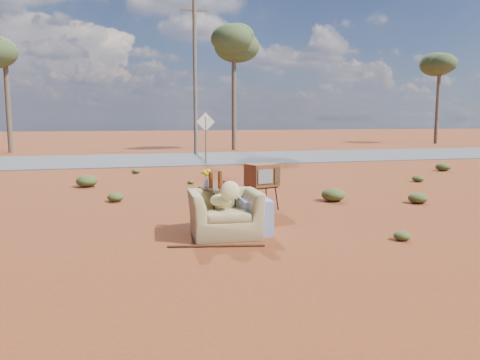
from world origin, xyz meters
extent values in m
plane|color=maroon|center=(0.00, 0.00, 0.00)|extent=(140.00, 140.00, 0.00)
cube|color=#565659|center=(0.00, 15.00, 0.02)|extent=(140.00, 7.00, 0.04)
imported|color=#9C8955|center=(-0.46, 0.04, 0.50)|extent=(1.19, 0.81, 1.01)
ellipsoid|color=#D4C782|center=(-0.51, 0.09, 0.58)|extent=(0.36, 0.36, 0.21)
ellipsoid|color=#D4C782|center=(-0.42, -0.16, 0.78)|extent=(0.32, 0.16, 0.32)
cube|color=navy|center=(0.08, 0.11, 0.29)|extent=(0.52, 0.77, 0.59)
cube|color=black|center=(0.80, 2.00, 0.49)|extent=(0.64, 0.56, 0.03)
cylinder|color=black|center=(0.62, 1.74, 0.25)|extent=(0.03, 0.03, 0.49)
cylinder|color=black|center=(1.10, 1.88, 0.25)|extent=(0.03, 0.03, 0.49)
cylinder|color=black|center=(0.51, 2.11, 0.25)|extent=(0.03, 0.03, 0.49)
cylinder|color=black|center=(0.99, 2.25, 0.25)|extent=(0.03, 0.03, 0.49)
cube|color=brown|center=(0.80, 2.00, 0.75)|extent=(0.73, 0.64, 0.48)
cube|color=slate|center=(0.80, 1.73, 0.75)|extent=(0.36, 0.13, 0.30)
cube|color=#472D19|center=(1.08, 1.82, 0.75)|extent=(0.14, 0.06, 0.34)
cube|color=#372514|center=(-0.48, 0.44, 0.73)|extent=(0.66, 0.66, 0.04)
cylinder|color=black|center=(-0.61, 0.17, 0.37)|extent=(0.03, 0.03, 0.73)
cylinder|color=black|center=(-0.22, 0.30, 0.37)|extent=(0.03, 0.03, 0.73)
cylinder|color=black|center=(-0.74, 0.57, 0.37)|extent=(0.03, 0.03, 0.73)
cylinder|color=black|center=(-0.34, 0.70, 0.37)|extent=(0.03, 0.03, 0.73)
cylinder|color=#54230E|center=(-0.61, 0.45, 0.89)|extent=(0.07, 0.07, 0.27)
cylinder|color=#54230E|center=(-0.47, 0.35, 0.90)|extent=(0.07, 0.07, 0.29)
cylinder|color=#2C5D28|center=(-0.41, 0.57, 0.88)|extent=(0.06, 0.06, 0.25)
cylinder|color=red|center=(-0.39, 0.36, 0.82)|extent=(0.07, 0.07, 0.14)
cylinder|color=silver|center=(-0.68, 0.54, 0.82)|extent=(0.08, 0.08, 0.15)
ellipsoid|color=yellow|center=(-0.68, 0.54, 0.99)|extent=(0.17, 0.17, 0.13)
cylinder|color=#4D2514|center=(-0.75, -0.64, 0.02)|extent=(1.45, 0.36, 0.04)
cylinder|color=brown|center=(1.50, 12.00, 1.00)|extent=(0.06, 0.06, 2.00)
cube|color=silver|center=(1.50, 12.00, 1.80)|extent=(0.78, 0.04, 0.78)
cylinder|color=brown|center=(-8.00, 22.00, 3.00)|extent=(0.28, 0.28, 6.00)
ellipsoid|color=#475B2F|center=(-8.00, 22.00, 5.50)|extent=(3.20, 3.20, 2.20)
cylinder|color=brown|center=(5.00, 21.00, 3.50)|extent=(0.28, 0.28, 7.00)
ellipsoid|color=#475B2F|center=(5.00, 21.00, 6.50)|extent=(3.20, 3.20, 2.20)
cylinder|color=brown|center=(22.00, 24.00, 3.25)|extent=(0.28, 0.28, 6.50)
ellipsoid|color=#475B2F|center=(22.00, 24.00, 6.00)|extent=(3.20, 3.20, 2.20)
cylinder|color=brown|center=(2.00, 17.50, 4.00)|extent=(0.20, 0.20, 8.00)
cube|color=brown|center=(2.00, 17.50, 7.50)|extent=(1.40, 0.10, 0.10)
ellipsoid|color=#495726|center=(4.50, 1.80, 0.12)|extent=(0.44, 0.44, 0.24)
ellipsoid|color=#495726|center=(-3.00, 6.50, 0.17)|extent=(0.60, 0.60, 0.33)
ellipsoid|color=#495726|center=(6.80, 5.00, 0.10)|extent=(0.36, 0.36, 0.20)
ellipsoid|color=#495726|center=(3.20, 8.00, 0.11)|extent=(0.40, 0.40, 0.22)
ellipsoid|color=#495726|center=(-1.50, 9.50, 0.08)|extent=(0.30, 0.30, 0.17)
camera|label=1|loc=(-2.18, -7.37, 1.93)|focal=35.00mm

